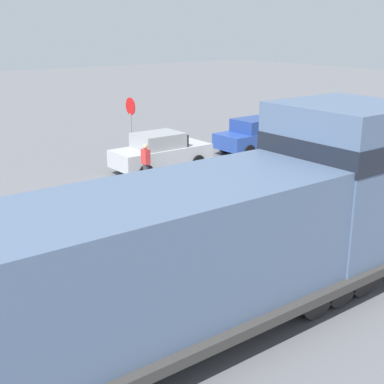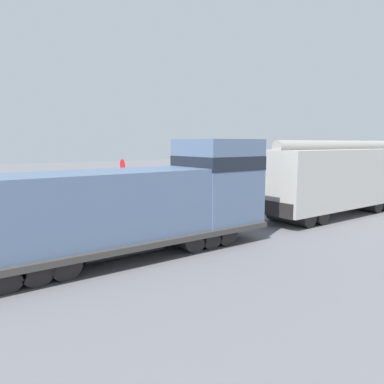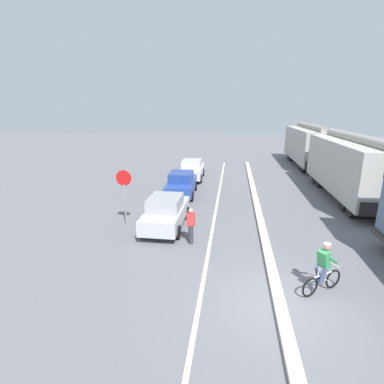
# 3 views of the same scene
# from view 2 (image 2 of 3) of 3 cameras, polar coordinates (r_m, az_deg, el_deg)

# --- Properties ---
(ground_plane) EXTENTS (120.00, 120.00, 0.00)m
(ground_plane) POSITION_cam_2_polar(r_m,az_deg,el_deg) (19.54, -15.69, -4.75)
(ground_plane) COLOR slate
(median_curb) EXTENTS (0.36, 36.00, 0.16)m
(median_curb) POSITION_cam_2_polar(r_m,az_deg,el_deg) (22.31, -1.15, -2.75)
(median_curb) COLOR beige
(median_curb) RESTS_ON ground
(lane_stripe) EXTENTS (0.14, 36.00, 0.01)m
(lane_stripe) POSITION_cam_2_polar(r_m,az_deg,el_deg) (24.29, -4.44, -2.11)
(lane_stripe) COLOR silver
(lane_stripe) RESTS_ON ground
(locomotive) EXTENTS (3.10, 11.61, 4.20)m
(locomotive) POSITION_cam_2_polar(r_m,az_deg,el_deg) (13.77, -7.49, -2.00)
(locomotive) COLOR slate
(locomotive) RESTS_ON ground
(hopper_car_lead) EXTENTS (2.90, 10.60, 4.18)m
(hopper_car_lead) POSITION_cam_2_polar(r_m,az_deg,el_deg) (22.28, 20.97, 1.92)
(hopper_car_lead) COLOR #AFADA5
(hopper_car_lead) RESTS_ON ground
(parked_car_silver) EXTENTS (1.85, 4.21, 1.62)m
(parked_car_silver) POSITION_cam_2_polar(r_m,az_deg,el_deg) (25.88, -8.11, 0.25)
(parked_car_silver) COLOR #B7BABF
(parked_car_silver) RESTS_ON ground
(parked_car_blue) EXTENTS (1.96, 4.26, 1.62)m
(parked_car_blue) POSITION_cam_2_polar(r_m,az_deg,el_deg) (29.13, 1.54, 1.13)
(parked_car_blue) COLOR #28479E
(parked_car_blue) RESTS_ON ground
(parked_car_white) EXTENTS (1.91, 4.24, 1.62)m
(parked_car_white) POSITION_cam_2_polar(r_m,az_deg,el_deg) (32.25, 8.31, 1.68)
(parked_car_white) COLOR silver
(parked_car_white) RESTS_ON ground
(cyclist) EXTENTS (1.44, 1.03, 1.71)m
(cyclist) POSITION_cam_2_polar(r_m,az_deg,el_deg) (18.41, -11.81, -2.78)
(cyclist) COLOR black
(cyclist) RESTS_ON ground
(stop_sign) EXTENTS (0.76, 0.08, 2.88)m
(stop_sign) POSITION_cam_2_polar(r_m,az_deg,el_deg) (27.41, -10.54, 3.14)
(stop_sign) COLOR gray
(stop_sign) RESTS_ON ground
(pedestrian_by_cars) EXTENTS (0.34, 0.22, 1.62)m
(pedestrian_by_cars) POSITION_cam_2_polar(r_m,az_deg,el_deg) (23.83, -9.96, -0.34)
(pedestrian_by_cars) COLOR #33333D
(pedestrian_by_cars) RESTS_ON ground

